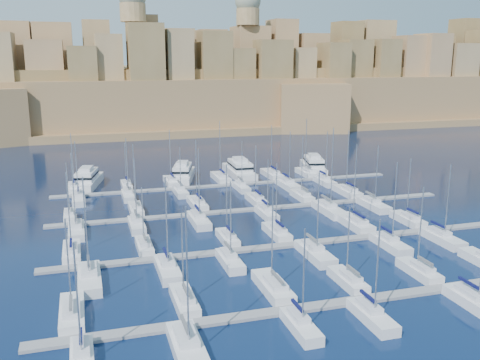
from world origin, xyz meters
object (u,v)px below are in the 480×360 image
object	(u,v)px
sailboat_4	(419,271)
sailboat_2	(273,287)
sailboat_0	(72,313)
motor_yacht_c	(240,169)
motor_yacht_a	(87,180)
motor_yacht_b	(183,174)
motor_yacht_d	(313,165)

from	to	relation	value
sailboat_4	sailboat_2	bearing A→B (deg)	178.00
sailboat_0	motor_yacht_c	bearing A→B (deg)	59.13
sailboat_0	sailboat_4	xyz separation A→B (m)	(48.23, -0.61, -0.01)
motor_yacht_a	motor_yacht_b	world-z (taller)	same
sailboat_4	motor_yacht_b	bearing A→B (deg)	107.18
motor_yacht_b	motor_yacht_d	distance (m)	36.46
sailboat_0	motor_yacht_b	world-z (taller)	sailboat_0
sailboat_0	sailboat_4	distance (m)	48.23
sailboat_4	motor_yacht_a	bearing A→B (deg)	122.83
motor_yacht_a	motor_yacht_b	xyz separation A→B (m)	(23.53, 0.02, -0.00)
sailboat_2	sailboat_4	xyz separation A→B (m)	(22.27, -0.78, -0.03)
sailboat_4	sailboat_0	bearing A→B (deg)	179.28
sailboat_2	motor_yacht_d	distance (m)	78.70
sailboat_2	sailboat_4	distance (m)	22.29
sailboat_0	sailboat_4	size ratio (longest dim) A/B	0.95
sailboat_0	sailboat_4	world-z (taller)	sailboat_4
motor_yacht_a	motor_yacht_c	xyz separation A→B (m)	(38.96, 0.88, -0.00)
motor_yacht_d	motor_yacht_a	bearing A→B (deg)	-179.82
motor_yacht_a	motor_yacht_b	size ratio (longest dim) A/B	1.00
sailboat_2	motor_yacht_c	world-z (taller)	sailboat_2
sailboat_4	motor_yacht_b	world-z (taller)	sailboat_4
sailboat_2	motor_yacht_d	bearing A→B (deg)	61.89
sailboat_2	motor_yacht_a	size ratio (longest dim) A/B	0.93
sailboat_2	sailboat_4	size ratio (longest dim) A/B	1.14
sailboat_4	motor_yacht_c	distance (m)	71.17
sailboat_0	sailboat_2	xyz separation A→B (m)	(25.96, 0.17, 0.02)
sailboat_4	motor_yacht_d	distance (m)	71.75
sailboat_2	motor_yacht_c	distance (m)	71.93
sailboat_0	sailboat_2	size ratio (longest dim) A/B	0.84
motor_yacht_b	motor_yacht_c	bearing A→B (deg)	3.20
sailboat_0	sailboat_2	bearing A→B (deg)	0.37
sailboat_0	motor_yacht_c	xyz separation A→B (m)	(42.01, 70.28, 0.99)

